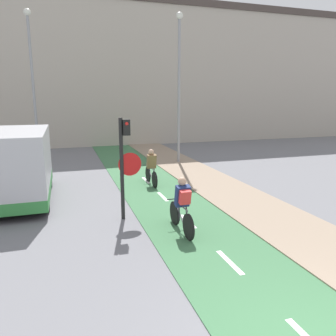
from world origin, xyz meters
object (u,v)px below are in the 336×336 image
object	(u,v)px
street_lamp_sidewalk	(179,75)
van	(18,167)
cyclist_near	(182,207)
cyclist_far	(151,169)
street_lamp_far	(32,74)
traffic_light_pole	(125,157)

from	to	relation	value
street_lamp_sidewalk	van	distance (m)	9.50
cyclist_near	cyclist_far	distance (m)	4.97
street_lamp_far	cyclist_far	xyz separation A→B (m)	(4.66, -6.42, -4.05)
street_lamp_far	street_lamp_sidewalk	world-z (taller)	street_lamp_far
traffic_light_pole	street_lamp_far	xyz separation A→B (m)	(-2.97, 9.90, 2.88)
street_lamp_far	cyclist_far	world-z (taller)	street_lamp_far
cyclist_far	street_lamp_far	bearing A→B (deg)	125.98
street_lamp_sidewalk	cyclist_near	size ratio (longest dim) A/B	4.45
street_lamp_sidewalk	cyclist_near	world-z (taller)	street_lamp_sidewalk
cyclist_near	street_lamp_sidewalk	bearing A→B (deg)	71.06
traffic_light_pole	van	bearing A→B (deg)	138.16
street_lamp_sidewalk	cyclist_far	world-z (taller)	street_lamp_sidewalk
street_lamp_far	street_lamp_sidewalk	bearing A→B (deg)	-17.68
street_lamp_far	cyclist_near	world-z (taller)	street_lamp_far
traffic_light_pole	street_lamp_sidewalk	bearing A→B (deg)	60.34
street_lamp_sidewalk	cyclist_far	xyz separation A→B (m)	(-2.62, -4.10, -3.97)
street_lamp_sidewalk	cyclist_far	size ratio (longest dim) A/B	4.56
traffic_light_pole	street_lamp_far	size ratio (longest dim) A/B	0.38
traffic_light_pole	cyclist_near	xyz separation A→B (m)	(1.21, -1.46, -1.12)
cyclist_far	van	bearing A→B (deg)	-172.20
traffic_light_pole	cyclist_near	distance (m)	2.21
traffic_light_pole	cyclist_far	world-z (taller)	traffic_light_pole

